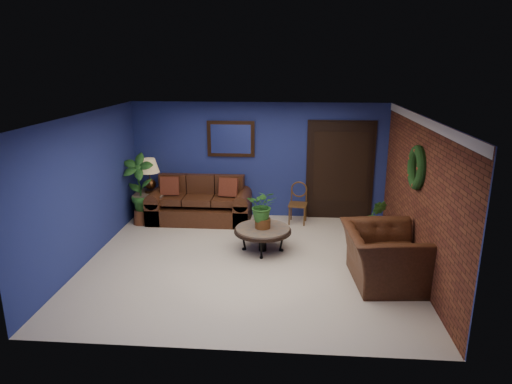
# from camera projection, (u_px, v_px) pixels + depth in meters

# --- Properties ---
(floor) EXTENTS (5.50, 5.50, 0.00)m
(floor) POSITION_uv_depth(u_px,v_px,m) (248.00, 262.00, 7.84)
(floor) COLOR beige
(floor) RESTS_ON ground
(wall_back) EXTENTS (5.50, 0.04, 2.50)m
(wall_back) POSITION_uv_depth(u_px,v_px,m) (259.00, 160.00, 9.89)
(wall_back) COLOR navy
(wall_back) RESTS_ON ground
(wall_left) EXTENTS (0.04, 5.00, 2.50)m
(wall_left) POSITION_uv_depth(u_px,v_px,m) (86.00, 189.00, 7.70)
(wall_left) COLOR navy
(wall_left) RESTS_ON ground
(wall_right_brick) EXTENTS (0.04, 5.00, 2.50)m
(wall_right_brick) POSITION_uv_depth(u_px,v_px,m) (419.00, 196.00, 7.28)
(wall_right_brick) COLOR brown
(wall_right_brick) RESTS_ON ground
(ceiling) EXTENTS (5.50, 5.00, 0.02)m
(ceiling) POSITION_uv_depth(u_px,v_px,m) (247.00, 116.00, 7.15)
(ceiling) COLOR silver
(ceiling) RESTS_ON wall_back
(crown_molding) EXTENTS (0.03, 5.00, 0.14)m
(crown_molding) POSITION_uv_depth(u_px,v_px,m) (424.00, 122.00, 6.96)
(crown_molding) COLOR white
(crown_molding) RESTS_ON wall_right_brick
(wall_mirror) EXTENTS (1.02, 0.06, 0.77)m
(wall_mirror) POSITION_uv_depth(u_px,v_px,m) (231.00, 139.00, 9.77)
(wall_mirror) COLOR #442813
(wall_mirror) RESTS_ON wall_back
(closet_door) EXTENTS (1.44, 0.06, 2.18)m
(closet_door) POSITION_uv_depth(u_px,v_px,m) (340.00, 171.00, 9.78)
(closet_door) COLOR black
(closet_door) RESTS_ON wall_back
(wreath) EXTENTS (0.16, 0.72, 0.72)m
(wreath) POSITION_uv_depth(u_px,v_px,m) (417.00, 168.00, 7.21)
(wreath) COLOR black
(wreath) RESTS_ON wall_right_brick
(sofa) EXTENTS (2.16, 0.93, 0.97)m
(sofa) POSITION_uv_depth(u_px,v_px,m) (201.00, 206.00, 9.84)
(sofa) COLOR #492415
(sofa) RESTS_ON ground
(coffee_table) EXTENTS (1.03, 1.03, 0.44)m
(coffee_table) POSITION_uv_depth(u_px,v_px,m) (263.00, 231.00, 8.21)
(coffee_table) COLOR #534D48
(coffee_table) RESTS_ON ground
(end_table) EXTENTS (0.67, 0.67, 0.61)m
(end_table) POSITION_uv_depth(u_px,v_px,m) (151.00, 198.00, 9.85)
(end_table) COLOR #534D48
(end_table) RESTS_ON ground
(table_lamp) EXTENTS (0.43, 0.43, 0.71)m
(table_lamp) POSITION_uv_depth(u_px,v_px,m) (149.00, 171.00, 9.68)
(table_lamp) COLOR #442813
(table_lamp) RESTS_ON end_table
(side_chair) EXTENTS (0.41, 0.41, 0.87)m
(side_chair) POSITION_uv_depth(u_px,v_px,m) (298.00, 200.00, 9.66)
(side_chair) COLOR #553518
(side_chair) RESTS_ON ground
(armchair) EXTENTS (1.27, 1.42, 0.86)m
(armchair) POSITION_uv_depth(u_px,v_px,m) (383.00, 256.00, 7.02)
(armchair) COLOR #492415
(armchair) RESTS_ON ground
(coffee_plant) EXTENTS (0.57, 0.50, 0.71)m
(coffee_plant) POSITION_uv_depth(u_px,v_px,m) (263.00, 207.00, 8.08)
(coffee_plant) COLOR #5C2D17
(coffee_plant) RESTS_ON coffee_table
(floor_plant) EXTENTS (0.41, 0.36, 0.80)m
(floor_plant) POSITION_uv_depth(u_px,v_px,m) (376.00, 219.00, 8.74)
(floor_plant) COLOR #5C2D17
(floor_plant) RESTS_ON ground
(tall_plant) EXTENTS (0.68, 0.49, 1.50)m
(tall_plant) POSITION_uv_depth(u_px,v_px,m) (139.00, 187.00, 9.48)
(tall_plant) COLOR brown
(tall_plant) RESTS_ON ground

